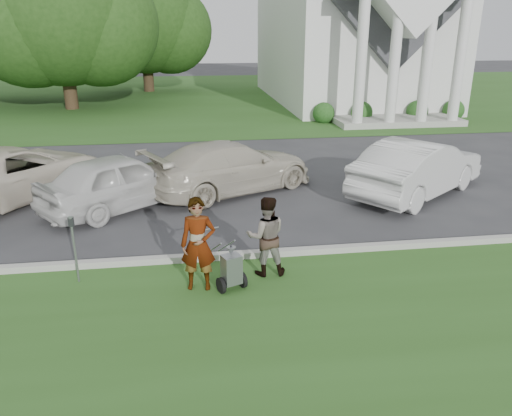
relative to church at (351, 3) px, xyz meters
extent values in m
plane|color=#333335|center=(-9.00, -23.11, -5.94)|extent=(120.00, 120.00, 0.00)
cube|color=#2C531C|center=(-9.00, -26.11, -5.93)|extent=(80.00, 7.00, 0.01)
cube|color=#2C531C|center=(-9.00, 3.89, -5.93)|extent=(80.00, 30.00, 0.01)
cube|color=#9E9E93|center=(-9.00, -22.56, -5.86)|extent=(80.00, 0.18, 0.15)
cube|color=white|center=(0.00, 0.89, -2.44)|extent=(9.00, 16.00, 7.00)
cube|color=#9E9E93|center=(0.00, -8.31, -5.79)|extent=(6.20, 2.60, 0.30)
cylinder|color=white|center=(-2.40, -9.31, -2.94)|extent=(0.50, 0.50, 6.00)
cylinder|color=white|center=(-0.80, -9.31, -2.94)|extent=(0.50, 0.50, 6.00)
cylinder|color=white|center=(0.80, -9.31, -2.94)|extent=(0.50, 0.50, 6.00)
cylinder|color=white|center=(2.40, -9.31, -2.94)|extent=(0.50, 0.50, 6.00)
sphere|color=#1E4C19|center=(-3.50, -7.41, -5.49)|extent=(1.10, 1.10, 1.10)
sphere|color=#1E4C19|center=(-1.50, -7.41, -5.49)|extent=(1.10, 1.10, 1.10)
sphere|color=#1E4C19|center=(1.50, -7.41, -5.49)|extent=(1.10, 1.10, 1.10)
sphere|color=#1E4C19|center=(3.50, -7.41, -5.49)|extent=(1.10, 1.10, 1.10)
cylinder|color=#332316|center=(-17.00, -1.11, -4.34)|extent=(0.76, 0.76, 3.20)
sphere|color=#204214|center=(-17.00, -1.11, -0.43)|extent=(8.40, 8.40, 8.40)
sphere|color=#204214|center=(-15.11, -0.81, -1.27)|extent=(6.89, 6.89, 6.89)
sphere|color=#204214|center=(-18.68, -1.41, -1.06)|extent=(7.22, 7.22, 7.22)
sphere|color=#204214|center=(-20.93, 2.19, -0.73)|extent=(7.54, 7.54, 7.54)
cylinder|color=#332316|center=(-13.00, 6.89, -4.44)|extent=(0.76, 0.76, 3.00)
sphere|color=#204214|center=(-13.00, 6.89, -0.85)|extent=(7.60, 7.60, 7.60)
sphere|color=#204214|center=(-11.29, 7.19, -1.61)|extent=(6.23, 6.23, 6.23)
sphere|color=#204214|center=(-14.52, 6.59, -1.42)|extent=(6.54, 6.54, 6.54)
cylinder|color=black|center=(-9.94, -23.94, -5.79)|extent=(0.18, 0.30, 0.30)
cylinder|color=black|center=(-9.53, -23.78, -5.79)|extent=(0.18, 0.30, 0.30)
cylinder|color=#2D2D33|center=(-9.74, -23.86, -5.79)|extent=(0.48, 0.22, 0.04)
cube|color=gray|center=(-9.74, -23.86, -5.52)|extent=(0.41, 0.37, 0.55)
cone|color=gray|center=(-9.74, -23.86, -5.15)|extent=(0.22, 0.22, 0.16)
cylinder|color=#2D2D33|center=(-9.74, -23.86, -5.07)|extent=(0.04, 0.04, 0.06)
cylinder|color=gray|center=(-10.04, -23.46, -5.27)|extent=(0.30, 0.69, 0.53)
cylinder|color=gray|center=(-9.79, -23.36, -5.27)|extent=(0.30, 0.69, 0.53)
cylinder|color=gray|center=(-10.05, -23.08, -5.02)|extent=(0.31, 0.14, 0.03)
imported|color=#999999|center=(-10.32, -23.71, -5.07)|extent=(0.69, 0.50, 1.75)
imported|color=#999999|center=(-9.02, -23.31, -5.15)|extent=(0.78, 0.62, 1.58)
cylinder|color=gray|center=(-12.59, -23.14, -5.36)|extent=(0.04, 0.04, 1.15)
cube|color=#2D2D33|center=(-12.59, -23.14, -4.71)|extent=(0.10, 0.07, 0.17)
cylinder|color=gray|center=(-12.59, -23.14, -4.62)|extent=(0.09, 0.09, 0.03)
imported|color=beige|center=(-15.20, -17.78, -5.20)|extent=(5.14, 5.76, 1.48)
imported|color=silver|center=(-12.20, -19.00, -5.20)|extent=(4.50, 4.08, 1.48)
imported|color=beige|center=(-9.20, -17.97, -5.20)|extent=(5.46, 4.17, 1.47)
imported|color=silver|center=(-3.96, -19.06, -5.14)|extent=(4.91, 4.28, 1.60)
camera|label=1|loc=(-10.44, -31.96, -1.37)|focal=35.00mm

